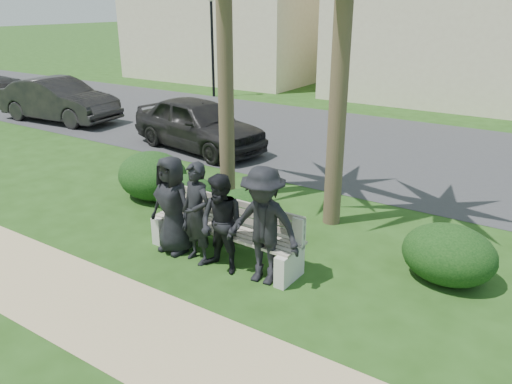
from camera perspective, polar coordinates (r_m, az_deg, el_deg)
ground at (r=8.22m, az=-6.77°, el=-7.79°), size 160.00×160.00×0.00m
footpath at (r=7.16m, az=-16.28°, el=-13.34°), size 30.00×1.60×0.01m
asphalt_street at (r=14.79m, az=13.52°, el=4.94°), size 160.00×8.00×0.01m
stucco_bldg_left at (r=28.81m, az=-2.26°, el=20.40°), size 10.40×8.40×7.30m
stucco_bldg_right at (r=24.14m, az=20.84°, el=19.05°), size 8.40×8.40×7.30m
street_lamp at (r=22.23m, az=-5.07°, el=18.32°), size 0.36×0.36×4.29m
park_bench at (r=8.10m, az=-3.55°, el=-4.77°), size 2.67×0.65×0.93m
man_a at (r=8.25m, az=-9.54°, el=-1.48°), size 0.84×0.58×1.65m
man_b at (r=7.86m, az=-6.82°, el=-2.46°), size 0.68×0.51×1.66m
man_c at (r=7.56m, az=-3.94°, el=-3.73°), size 0.79×0.64×1.56m
man_d at (r=7.21m, az=0.82°, el=-3.92°), size 1.22×0.78×1.80m
hedge_a at (r=10.76m, az=-11.73°, el=1.98°), size 1.58×1.30×1.03m
hedge_b at (r=9.72m, az=-7.91°, el=-0.40°), size 1.31×1.08×0.85m
hedge_c at (r=8.97m, az=-1.21°, el=-2.16°), size 1.26×1.04×0.82m
hedge_d at (r=8.91m, az=-0.44°, el=-2.53°), size 1.17×0.96×0.76m
hedge_f at (r=7.97m, az=21.19°, el=-6.49°), size 1.38×1.14×0.90m
car_a at (r=14.19m, az=-6.62°, el=7.75°), size 4.50×2.42×1.45m
car_b at (r=18.85m, az=-21.62°, el=9.74°), size 4.59×1.99×1.47m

